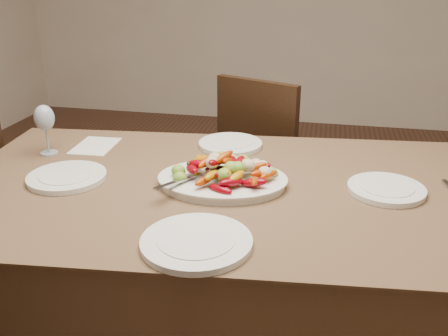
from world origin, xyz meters
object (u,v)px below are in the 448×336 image
serving_platter (222,182)px  plate_left (67,177)px  wine_glass (46,128)px  plate_near (196,242)px  plate_right (386,189)px  dining_table (224,281)px  plate_far (230,144)px  chair_far (274,165)px

serving_platter → plate_left: 0.53m
serving_platter → wine_glass: bearing=168.4°
serving_platter → plate_near: bearing=-88.0°
plate_right → plate_near: size_ratio=0.83×
dining_table → plate_far: size_ratio=7.28×
chair_far → serving_platter: 0.96m
serving_platter → plate_right: bearing=6.3°
wine_glass → chair_far: bearing=44.0°
plate_right → dining_table: bearing=-173.7°
chair_far → plate_far: bearing=100.0°
plate_left → wine_glass: bearing=131.6°
dining_table → chair_far: size_ratio=1.94×
chair_far → wine_glass: size_ratio=4.64×
chair_far → plate_right: size_ratio=3.87×
serving_platter → plate_left: size_ratio=1.58×
plate_left → plate_far: bearing=42.4°
plate_left → plate_near: 0.63m
serving_platter → plate_right: 0.53m
dining_table → plate_right: size_ratio=7.50×
chair_far → plate_right: bearing=140.7°
dining_table → wine_glass: (-0.72, 0.15, 0.48)m
plate_right → plate_near: 0.68m
plate_left → plate_right: bearing=6.7°
plate_left → plate_near: same height
plate_right → wine_glass: 1.25m
plate_far → wine_glass: size_ratio=1.23×
wine_glass → plate_near: bearing=-36.1°
plate_right → plate_far: bearing=151.4°
wine_glass → plate_far: bearing=18.5°
plate_far → plate_near: size_ratio=0.86×
dining_table → serving_platter: bearing=-175.4°
chair_far → wine_glass: wine_glass is taller
dining_table → plate_near: plate_near is taller
dining_table → plate_far: plate_far is taller
plate_near → wine_glass: size_ratio=1.44×
chair_far → plate_left: (-0.60, -0.98, 0.29)m
chair_far → wine_glass: 1.17m
chair_far → plate_right: chair_far is taller
dining_table → chair_far: (0.07, 0.91, 0.10)m
wine_glass → plate_left: bearing=-48.4°
dining_table → plate_near: bearing=-88.7°
dining_table → wine_glass: 0.88m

